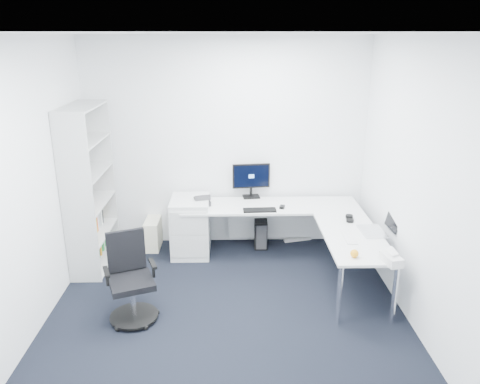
{
  "coord_description": "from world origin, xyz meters",
  "views": [
    {
      "loc": [
        0.04,
        -3.82,
        2.69
      ],
      "look_at": [
        0.15,
        1.05,
        1.05
      ],
      "focal_mm": 35.0,
      "sensor_mm": 36.0,
      "label": 1
    }
  ],
  "objects_px": {
    "l_desk": "(272,239)",
    "laptop": "(373,221)",
    "task_chair": "(131,280)",
    "monitor": "(251,180)",
    "bookshelf": "(89,188)"
  },
  "relations": [
    {
      "from": "l_desk",
      "to": "laptop",
      "type": "relative_size",
      "value": 6.05
    },
    {
      "from": "task_chair",
      "to": "monitor",
      "type": "height_order",
      "value": "monitor"
    },
    {
      "from": "bookshelf",
      "to": "laptop",
      "type": "bearing_deg",
      "value": -10.98
    },
    {
      "from": "bookshelf",
      "to": "task_chair",
      "type": "distance_m",
      "value": 1.52
    },
    {
      "from": "l_desk",
      "to": "task_chair",
      "type": "xyz_separation_m",
      "value": [
        -1.47,
        -1.19,
        0.12
      ]
    },
    {
      "from": "bookshelf",
      "to": "task_chair",
      "type": "height_order",
      "value": "bookshelf"
    },
    {
      "from": "task_chair",
      "to": "monitor",
      "type": "bearing_deg",
      "value": 34.43
    },
    {
      "from": "bookshelf",
      "to": "l_desk",
      "type": "bearing_deg",
      "value": -1.32
    },
    {
      "from": "l_desk",
      "to": "laptop",
      "type": "height_order",
      "value": "laptop"
    },
    {
      "from": "bookshelf",
      "to": "monitor",
      "type": "bearing_deg",
      "value": 16.0
    },
    {
      "from": "monitor",
      "to": "laptop",
      "type": "bearing_deg",
      "value": -49.34
    },
    {
      "from": "bookshelf",
      "to": "task_chair",
      "type": "bearing_deg",
      "value": -60.39
    },
    {
      "from": "bookshelf",
      "to": "task_chair",
      "type": "xyz_separation_m",
      "value": [
        0.7,
        -1.24,
        -0.53
      ]
    },
    {
      "from": "bookshelf",
      "to": "laptop",
      "type": "relative_size",
      "value": 5.28
    },
    {
      "from": "task_chair",
      "to": "laptop",
      "type": "relative_size",
      "value": 2.39
    }
  ]
}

